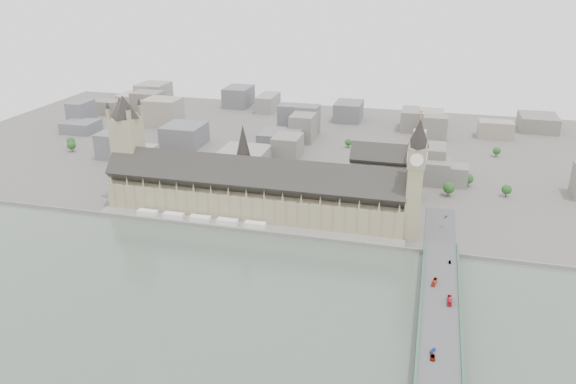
% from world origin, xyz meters
% --- Properties ---
extents(ground, '(900.00, 900.00, 0.00)m').
position_xyz_m(ground, '(0.00, 0.00, 0.00)').
color(ground, '#595651').
rests_on(ground, ground).
extents(river_thames, '(600.00, 600.00, 0.00)m').
position_xyz_m(river_thames, '(0.00, -165.00, 0.00)').
color(river_thames, '#48554C').
rests_on(river_thames, ground).
extents(embankment_wall, '(600.00, 1.50, 3.00)m').
position_xyz_m(embankment_wall, '(0.00, -15.00, 1.50)').
color(embankment_wall, gray).
rests_on(embankment_wall, ground).
extents(river_terrace, '(270.00, 15.00, 2.00)m').
position_xyz_m(river_terrace, '(0.00, -7.50, 1.00)').
color(river_terrace, gray).
rests_on(river_terrace, ground).
extents(terrace_tents, '(118.00, 7.00, 4.00)m').
position_xyz_m(terrace_tents, '(-40.00, -7.00, 4.00)').
color(terrace_tents, white).
rests_on(terrace_tents, river_terrace).
extents(palace_of_westminster, '(265.00, 40.73, 55.44)m').
position_xyz_m(palace_of_westminster, '(0.00, 19.70, 22.71)').
color(palace_of_westminster, tan).
rests_on(palace_of_westminster, ground).
extents(elizabeth_tower, '(17.00, 17.00, 107.50)m').
position_xyz_m(elizabeth_tower, '(138.00, 8.00, 58.09)').
color(elizabeth_tower, tan).
rests_on(elizabeth_tower, ground).
extents(victoria_tower, '(30.00, 30.00, 100.00)m').
position_xyz_m(victoria_tower, '(-122.00, 26.00, 55.20)').
color(victoria_tower, tan).
rests_on(victoria_tower, ground).
extents(central_tower, '(13.00, 13.00, 48.00)m').
position_xyz_m(central_tower, '(-10.00, 26.00, 57.92)').
color(central_tower, gray).
rests_on(central_tower, ground).
extents(westminster_bridge, '(25.00, 325.00, 10.25)m').
position_xyz_m(westminster_bridge, '(162.00, -87.50, 5.12)').
color(westminster_bridge, '#474749').
rests_on(westminster_bridge, ground).
extents(bridge_parapets, '(25.00, 235.00, 1.15)m').
position_xyz_m(bridge_parapets, '(162.00, -132.00, 10.82)').
color(bridge_parapets, '#325C46').
rests_on(bridge_parapets, westminster_bridge).
extents(westminster_abbey, '(68.00, 36.00, 64.00)m').
position_xyz_m(westminster_abbey, '(110.92, 95.00, 25.08)').
color(westminster_abbey, gray).
rests_on(westminster_abbey, ground).
extents(city_skyline_inland, '(720.00, 360.00, 38.00)m').
position_xyz_m(city_skyline_inland, '(0.00, 245.00, 19.00)').
color(city_skyline_inland, gray).
rests_on(city_skyline_inland, ground).
extents(park_trees, '(110.00, 30.00, 15.00)m').
position_xyz_m(park_trees, '(-10.00, 60.00, 7.50)').
color(park_trees, '#1C4C1B').
rests_on(park_trees, ground).
extents(red_bus_north, '(3.88, 9.74, 2.65)m').
position_xyz_m(red_bus_north, '(157.86, -77.21, 11.57)').
color(red_bus_north, red).
rests_on(red_bus_north, westminster_bridge).
extents(red_bus_south, '(2.53, 10.53, 2.93)m').
position_xyz_m(red_bus_south, '(167.48, -98.06, 11.71)').
color(red_bus_south, red).
rests_on(red_bus_south, westminster_bridge).
extents(car_blue, '(3.70, 5.15, 1.63)m').
position_xyz_m(car_blue, '(158.14, -150.42, 11.06)').
color(car_blue, '#1C47B8').
rests_on(car_blue, westminster_bridge).
extents(car_silver, '(1.57, 4.14, 1.35)m').
position_xyz_m(car_silver, '(168.18, -45.31, 10.92)').
color(car_silver, gray).
rests_on(car_silver, westminster_bridge).
extents(car_grey, '(2.85, 5.76, 1.57)m').
position_xyz_m(car_grey, '(158.28, -156.42, 11.04)').
color(car_grey, gray).
rests_on(car_grey, westminster_bridge).
extents(car_approach, '(3.20, 4.78, 1.29)m').
position_xyz_m(car_approach, '(165.44, 34.02, 10.89)').
color(car_approach, gray).
rests_on(car_approach, westminster_bridge).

